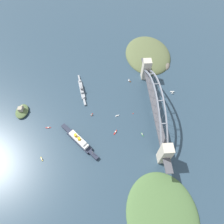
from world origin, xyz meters
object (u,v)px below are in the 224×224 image
at_px(naval_cruiser, 82,90).
at_px(small_boat_2, 117,116).
at_px(small_boat_5, 48,128).
at_px(fort_island_mid_harbor, 22,111).
at_px(harbor_arch_bridge, 154,105).
at_px(small_boat_3, 92,114).
at_px(seaplane_taxiing_near_bridge, 172,92).
at_px(small_boat_0, 115,132).
at_px(small_boat_6, 142,134).
at_px(small_boat_4, 42,159).
at_px(ocean_liner, 79,140).
at_px(channel_marker_buoy, 133,113).
at_px(small_boat_1, 129,80).

bearing_deg(naval_cruiser, small_boat_2, -134.24).
bearing_deg(small_boat_5, fort_island_mid_harbor, 55.13).
xyz_separation_m(harbor_arch_bridge, small_boat_3, (0.36, 118.42, -22.50)).
bearing_deg(seaplane_taxiing_near_bridge, naval_cruiser, 84.72).
bearing_deg(small_boat_3, small_boat_0, -132.79).
bearing_deg(small_boat_6, small_boat_3, 62.59).
bearing_deg(small_boat_4, ocean_liner, -65.62).
relative_size(small_boat_0, small_boat_3, 1.30).
distance_m(small_boat_6, channel_marker_buoy, 47.71).
height_order(seaplane_taxiing_near_bridge, small_boat_2, seaplane_taxiing_near_bridge).
bearing_deg(fort_island_mid_harbor, small_boat_3, -96.27).
bearing_deg(naval_cruiser, ocean_liner, 179.53).
height_order(ocean_liner, fort_island_mid_harbor, ocean_liner).
height_order(fort_island_mid_harbor, small_boat_2, fort_island_mid_harbor).
bearing_deg(small_boat_3, fort_island_mid_harbor, 83.73).
bearing_deg(naval_cruiser, small_boat_6, -134.58).
bearing_deg(small_boat_6, small_boat_1, 4.05).
xyz_separation_m(small_boat_1, small_boat_5, (-108.25, 163.77, -3.23)).
relative_size(small_boat_0, channel_marker_buoy, 3.63).
distance_m(small_boat_2, channel_marker_buoy, 31.87).
xyz_separation_m(fort_island_mid_harbor, small_boat_5, (-38.25, -54.90, -3.47)).
bearing_deg(ocean_liner, fort_island_mid_harbor, 58.39).
distance_m(seaplane_taxiing_near_bridge, small_boat_4, 285.00).
xyz_separation_m(fort_island_mid_harbor, small_boat_0, (-55.19, -179.38, -3.37)).
distance_m(harbor_arch_bridge, small_boat_3, 120.54).
relative_size(small_boat_4, channel_marker_buoy, 2.99).
relative_size(ocean_liner, naval_cruiser, 0.88).
bearing_deg(small_boat_1, harbor_arch_bridge, -157.32).
bearing_deg(small_boat_2, small_boat_5, 98.06).
xyz_separation_m(ocean_liner, seaplane_taxiing_near_bridge, (101.30, -191.21, -3.54)).
bearing_deg(fort_island_mid_harbor, ocean_liner, -121.61).
bearing_deg(small_boat_3, ocean_liner, 158.34).
relative_size(naval_cruiser, small_boat_4, 10.14).
distance_m(small_boat_5, small_boat_6, 174.88).
height_order(harbor_arch_bridge, small_boat_5, harbor_arch_bridge).
xyz_separation_m(small_boat_0, small_boat_6, (-7.54, -48.68, -0.10)).
distance_m(small_boat_3, small_boat_5, 84.34).
relative_size(harbor_arch_bridge, channel_marker_buoy, 92.16).
bearing_deg(fort_island_mid_harbor, channel_marker_buoy, -94.30).
height_order(naval_cruiser, channel_marker_buoy, naval_cruiser).
relative_size(seaplane_taxiing_near_bridge, small_boat_0, 0.92).
relative_size(small_boat_1, small_boat_3, 1.09).
bearing_deg(small_boat_3, small_boat_2, -95.62).
height_order(seaplane_taxiing_near_bridge, small_boat_0, seaplane_taxiing_near_bridge).
bearing_deg(naval_cruiser, fort_island_mid_harbor, 112.97).
xyz_separation_m(fort_island_mid_harbor, seaplane_taxiing_near_bridge, (31.15, -305.19, -2.06)).
relative_size(fort_island_mid_harbor, small_boat_2, 4.08).
bearing_deg(channel_marker_buoy, small_boat_4, 116.40).
bearing_deg(small_boat_3, small_boat_4, 134.69).
distance_m(seaplane_taxiing_near_bridge, small_boat_1, 94.86).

